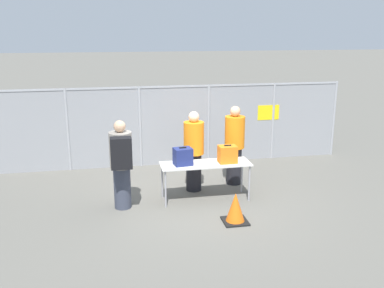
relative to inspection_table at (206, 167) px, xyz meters
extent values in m
plane|color=#605E56|center=(-0.24, -0.06, -0.72)|extent=(120.00, 120.00, 0.00)
cylinder|color=#9EA0A5|center=(-2.93, 2.54, 0.32)|extent=(0.07, 0.07, 2.08)
cylinder|color=#9EA0A5|center=(-1.14, 2.54, 0.32)|extent=(0.07, 0.07, 2.08)
cylinder|color=#9EA0A5|center=(0.66, 2.54, 0.32)|extent=(0.07, 0.07, 2.08)
cylinder|color=#9EA0A5|center=(2.45, 2.54, 0.32)|extent=(0.07, 0.07, 2.08)
cylinder|color=#9EA0A5|center=(4.25, 2.54, 0.32)|extent=(0.07, 0.07, 2.08)
cube|color=gray|center=(-0.24, 2.54, 0.32)|extent=(8.97, 0.01, 2.08)
cube|color=#9EA0A5|center=(-0.24, 2.54, 1.33)|extent=(8.97, 0.04, 0.04)
cube|color=yellow|center=(2.31, 2.53, 0.57)|extent=(0.60, 0.01, 0.40)
cube|color=silver|center=(0.00, 0.00, 0.06)|extent=(1.86, 0.62, 0.02)
cylinder|color=#99999E|center=(-0.87, -0.25, -0.34)|extent=(0.04, 0.04, 0.76)
cylinder|color=#99999E|center=(0.87, -0.25, -0.34)|extent=(0.04, 0.04, 0.76)
cylinder|color=#99999E|center=(-0.87, 0.25, -0.34)|extent=(0.04, 0.04, 0.76)
cylinder|color=#99999E|center=(0.87, 0.25, -0.34)|extent=(0.04, 0.04, 0.76)
cube|color=navy|center=(-0.47, 0.00, 0.24)|extent=(0.40, 0.33, 0.35)
cube|color=black|center=(-0.47, 0.00, 0.43)|extent=(0.15, 0.04, 0.02)
cube|color=orange|center=(0.46, -0.03, 0.25)|extent=(0.37, 0.28, 0.36)
cube|color=black|center=(0.46, -0.03, 0.44)|extent=(0.15, 0.03, 0.02)
cylinder|color=#383D4C|center=(-1.71, -0.10, -0.30)|extent=(0.33, 0.33, 0.85)
cylinder|color=gray|center=(-1.71, -0.10, 0.48)|extent=(0.44, 0.44, 0.71)
sphere|color=tan|center=(-1.71, -0.10, 0.95)|extent=(0.23, 0.23, 0.23)
cube|color=black|center=(-1.71, -0.44, 0.52)|extent=(0.40, 0.24, 0.59)
cylinder|color=black|center=(-0.13, 0.57, -0.30)|extent=(0.33, 0.33, 0.84)
cylinder|color=orange|center=(-0.13, 0.57, 0.47)|extent=(0.44, 0.44, 0.70)
sphere|color=beige|center=(-0.13, 0.57, 0.94)|extent=(0.23, 0.23, 0.23)
cylinder|color=black|center=(0.85, 0.80, -0.29)|extent=(0.34, 0.34, 0.86)
cylinder|color=orange|center=(0.85, 0.80, 0.50)|extent=(0.45, 0.45, 0.72)
sphere|color=tan|center=(0.85, 0.80, 0.98)|extent=(0.23, 0.23, 0.23)
cube|color=silver|center=(0.86, 4.97, -0.26)|extent=(2.80, 1.58, 0.55)
sphere|color=black|center=(0.37, 4.11, -0.38)|extent=(0.67, 0.67, 0.67)
sphere|color=black|center=(0.37, 5.82, -0.38)|extent=(0.67, 0.67, 0.67)
cylinder|color=#59595B|center=(-1.04, 4.97, -0.48)|extent=(0.98, 0.06, 0.06)
cube|color=black|center=(0.30, -1.18, -0.70)|extent=(0.46, 0.46, 0.03)
cone|color=orange|center=(0.30, -1.18, -0.43)|extent=(0.37, 0.37, 0.57)
camera|label=1|loc=(-1.89, -8.17, 2.75)|focal=40.00mm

